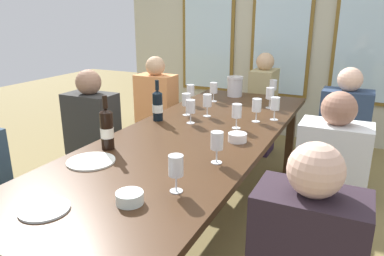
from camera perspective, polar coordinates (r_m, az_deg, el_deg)
The scene contains 27 objects.
ground_plane at distance 2.75m, azimuth 0.20°, elevation -15.80°, with size 12.00×12.00×0.00m, color olive.
back_wall_with_windows at distance 4.65m, azimuth 14.00°, elevation 16.32°, with size 4.19×0.10×2.90m.
dining_table at distance 2.44m, azimuth 0.22°, elevation -2.33°, with size 0.99×2.84×0.74m.
white_plate_0 at distance 2.05m, azimuth -15.47°, elevation -5.01°, with size 0.26×0.26×0.01m, color white.
white_plate_1 at distance 1.64m, azimuth -22.03°, elevation -11.66°, with size 0.20×0.20×0.01m, color white.
metal_pitcher at distance 3.54m, azimuth 6.70°, elevation 6.48°, with size 0.16×0.16×0.19m.
wine_bottle_0 at distance 2.72m, azimuth -5.39°, elevation 3.54°, with size 0.08×0.08×0.30m.
wine_bottle_1 at distance 2.18m, azimuth -13.14°, elevation -0.11°, with size 0.08×0.08×0.32m.
tasting_bowl_0 at distance 1.59m, azimuth -9.69°, elevation -10.68°, with size 0.12×0.12×0.05m, color white.
tasting_bowl_1 at distance 2.30m, azimuth 7.10°, elevation -1.45°, with size 0.12×0.12×0.05m, color white.
wine_glass_0 at distance 2.82m, azimuth 2.40°, elevation 4.14°, with size 0.07×0.07×0.17m.
wine_glass_1 at distance 1.93m, azimuth 3.91°, elevation -2.21°, with size 0.07×0.07×0.17m.
wine_glass_2 at distance 2.78m, azimuth 12.83°, elevation 3.56°, with size 0.07×0.07×0.17m.
wine_glass_3 at distance 3.51m, azimuth 12.54°, elevation 6.44°, with size 0.07×0.07×0.17m.
wine_glass_4 at distance 2.71m, azimuth 10.07°, elevation 3.44°, with size 0.07×0.07×0.17m.
wine_glass_5 at distance 2.53m, azimuth 7.00°, elevation 2.48°, with size 0.07×0.07×0.17m.
wine_glass_6 at distance 2.63m, azimuth -0.23°, elevation 3.29°, with size 0.07×0.07×0.17m.
wine_glass_7 at distance 3.19m, azimuth -0.23°, elevation 5.85°, with size 0.07×0.07×0.17m.
wine_glass_8 at distance 3.30m, azimuth 3.40°, elevation 6.20°, with size 0.07×0.07×0.17m.
wine_glass_9 at distance 2.84m, azimuth -0.90°, elevation 4.37°, with size 0.07×0.07×0.17m.
wine_glass_10 at distance 1.62m, azimuth -2.52°, elevation -6.18°, with size 0.07×0.07×0.17m.
wine_glass_11 at distance 3.14m, azimuth 12.08°, elevation 5.15°, with size 0.07×0.07×0.17m.
seated_person_2 at distance 2.97m, azimuth -15.07°, elevation -2.44°, with size 0.38×0.24×1.11m.
seated_person_3 at distance 2.29m, azimuth 20.56°, elevation -9.10°, with size 0.38×0.24×1.11m.
seated_person_4 at distance 3.70m, azimuth -5.51°, elevation 2.08°, with size 0.38×0.24×1.11m.
seated_person_5 at distance 3.22m, azimuth 22.40°, elevation -1.61°, with size 0.38×0.24×1.11m.
seated_person_6 at distance 4.09m, azimuth 10.95°, elevation 3.30°, with size 0.24×0.38×1.11m.
Camera 1 is at (0.98, -2.07, 1.51)m, focal length 34.19 mm.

